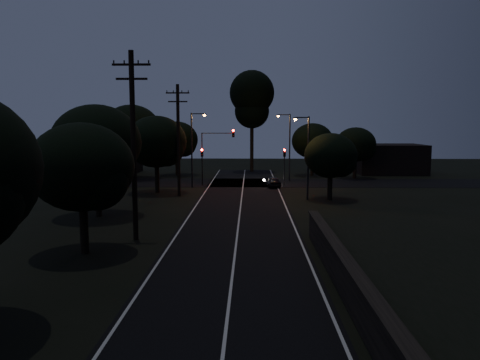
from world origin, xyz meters
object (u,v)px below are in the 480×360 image
object	(u,v)px
utility_pole_mid	(133,143)
signal_right	(284,160)
signal_mast	(217,146)
streetlight_c	(306,152)
utility_pole_far	(178,138)
tall_pine	(252,99)
car	(272,182)
streetlight_b	(288,142)
streetlight_a	(193,144)
signal_left	(202,160)

from	to	relation	value
utility_pole_mid	signal_right	size ratio (longest dim) A/B	2.68
signal_mast	streetlight_c	distance (m)	13.28
utility_pole_far	tall_pine	world-z (taller)	tall_pine
signal_right	streetlight_c	world-z (taller)	streetlight_c
signal_right	car	world-z (taller)	signal_right
utility_pole_mid	streetlight_b	world-z (taller)	utility_pole_mid
tall_pine	car	distance (m)	19.37
utility_pole_far	car	size ratio (longest dim) A/B	3.16
tall_pine	streetlight_a	bearing A→B (deg)	-110.36
utility_pole_mid	signal_left	size ratio (longest dim) A/B	2.68
utility_pole_far	signal_right	world-z (taller)	utility_pole_far
utility_pole_mid	signal_mast	distance (m)	25.22
signal_right	streetlight_b	bearing A→B (deg)	80.00
utility_pole_far	streetlight_c	distance (m)	12.05
utility_pole_mid	car	xyz separation A→B (m)	(9.20, 23.42, -5.17)
signal_left	utility_pole_far	bearing A→B (deg)	-99.94
utility_pole_far	signal_right	xyz separation A→B (m)	(10.60, 7.99, -2.65)
tall_pine	signal_left	distance (m)	17.69
utility_pole_mid	signal_mast	world-z (taller)	utility_pole_mid
utility_pole_mid	utility_pole_far	distance (m)	17.00
signal_left	streetlight_c	distance (m)	14.52
streetlight_b	streetlight_a	bearing A→B (deg)	-150.52
utility_pole_far	streetlight_c	world-z (taller)	utility_pole_far
car	streetlight_c	bearing A→B (deg)	96.95
utility_pole_mid	tall_pine	distance (m)	40.87
signal_left	streetlight_a	distance (m)	2.77
signal_left	streetlight_c	size ratio (longest dim) A/B	0.55
utility_pole_mid	signal_mast	xyz separation A→B (m)	(3.09, 24.99, -1.40)
streetlight_b	car	bearing A→B (deg)	-110.69
signal_left	signal_mast	size ratio (longest dim) A/B	0.66
signal_left	streetlight_a	xyz separation A→B (m)	(-0.71, -1.99, 1.80)
streetlight_a	streetlight_b	xyz separation A→B (m)	(10.61, 6.00, 0.00)
utility_pole_far	signal_mast	size ratio (longest dim) A/B	1.68
streetlight_a	car	size ratio (longest dim) A/B	2.40
utility_pole_mid	signal_left	xyz separation A→B (m)	(1.40, 24.99, -2.90)
signal_left	signal_right	world-z (taller)	same
signal_mast	streetlight_a	distance (m)	3.13
signal_left	car	distance (m)	8.27
signal_right	streetlight_c	distance (m)	10.18
utility_pole_far	signal_mast	bearing A→B (deg)	68.89
car	signal_mast	bearing A→B (deg)	-24.79
signal_right	streetlight_c	size ratio (longest dim) A/B	0.55
utility_pole_mid	tall_pine	bearing A→B (deg)	80.07
tall_pine	signal_mast	size ratio (longest dim) A/B	2.30
utility_pole_mid	tall_pine	world-z (taller)	tall_pine
signal_left	utility_pole_mid	bearing A→B (deg)	-93.21
tall_pine	streetlight_b	size ratio (longest dim) A/B	1.79
streetlight_b	signal_right	bearing A→B (deg)	-100.00
utility_pole_far	streetlight_b	distance (m)	16.51
signal_left	tall_pine	bearing A→B (deg)	69.54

